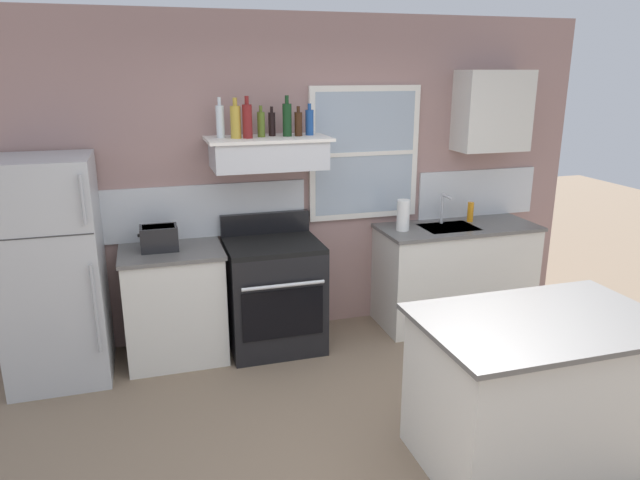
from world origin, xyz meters
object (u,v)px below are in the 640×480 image
at_px(bottle_champagne_gold_foil, 236,121).
at_px(bottle_blue_liqueur, 309,122).
at_px(stove_range, 274,294).
at_px(dish_soap_bottle, 470,212).
at_px(bottle_clear_tall, 220,121).
at_px(bottle_brown_stout, 299,123).
at_px(paper_towel_roll, 403,215).
at_px(bottle_red_label_wine, 247,121).
at_px(bottle_olive_oil_square, 261,124).
at_px(bottle_dark_green_wine, 287,119).
at_px(kitchen_island, 536,390).
at_px(bottle_balsamic_dark, 272,124).
at_px(refrigerator, 52,272).
at_px(toaster, 159,238).

distance_m(bottle_champagne_gold_foil, bottle_blue_liqueur, 0.60).
xyz_separation_m(stove_range, dish_soap_bottle, (1.88, 0.14, 0.54)).
distance_m(bottle_clear_tall, dish_soap_bottle, 2.40).
xyz_separation_m(bottle_brown_stout, dish_soap_bottle, (1.63, 0.04, -0.84)).
distance_m(stove_range, paper_towel_roll, 1.30).
relative_size(bottle_champagne_gold_foil, dish_soap_bottle, 1.69).
height_order(bottle_red_label_wine, bottle_olive_oil_square, bottle_red_label_wine).
bearing_deg(dish_soap_bottle, bottle_olive_oil_square, -179.03).
bearing_deg(dish_soap_bottle, bottle_champagne_gold_foil, -178.38).
xyz_separation_m(paper_towel_roll, dish_soap_bottle, (0.72, 0.10, -0.04)).
height_order(bottle_olive_oil_square, bottle_dark_green_wine, bottle_dark_green_wine).
distance_m(bottle_clear_tall, bottle_blue_liqueur, 0.71).
bearing_deg(kitchen_island, paper_towel_roll, 89.31).
height_order(dish_soap_bottle, kitchen_island, dish_soap_bottle).
xyz_separation_m(bottle_balsamic_dark, bottle_blue_liqueur, (0.30, -0.02, 0.01)).
distance_m(paper_towel_roll, kitchen_island, 2.04).
distance_m(stove_range, kitchen_island, 2.23).
bearing_deg(bottle_red_label_wine, bottle_dark_green_wine, 8.83).
bearing_deg(bottle_blue_liqueur, paper_towel_roll, -6.71).
xyz_separation_m(bottle_red_label_wine, bottle_dark_green_wine, (0.32, 0.05, -0.00)).
height_order(bottle_dark_green_wine, bottle_blue_liqueur, bottle_dark_green_wine).
xyz_separation_m(bottle_olive_oil_square, bottle_brown_stout, (0.30, -0.01, -0.00)).
bearing_deg(bottle_olive_oil_square, bottle_dark_green_wine, -1.32).
xyz_separation_m(bottle_olive_oil_square, bottle_dark_green_wine, (0.21, -0.00, 0.03)).
distance_m(bottle_balsamic_dark, dish_soap_bottle, 2.01).
relative_size(bottle_brown_stout, kitchen_island, 0.17).
relative_size(bottle_olive_oil_square, bottle_brown_stout, 1.04).
distance_m(bottle_clear_tall, bottle_dark_green_wine, 0.52).
distance_m(stove_range, bottle_blue_liqueur, 1.44).
xyz_separation_m(stove_range, bottle_champagne_gold_foil, (-0.25, 0.08, 1.41)).
relative_size(bottle_champagne_gold_foil, bottle_olive_oil_square, 1.26).
relative_size(stove_range, bottle_brown_stout, 4.70).
distance_m(stove_range, bottle_red_label_wine, 1.42).
distance_m(bottle_champagne_gold_foil, bottle_brown_stout, 0.50).
distance_m(stove_range, bottle_brown_stout, 1.40).
bearing_deg(bottle_blue_liqueur, bottle_brown_stout, -158.62).
xyz_separation_m(bottle_champagne_gold_foil, bottle_dark_green_wine, (0.41, 0.02, 0.00)).
bearing_deg(bottle_red_label_wine, bottle_brown_stout, 6.12).
bearing_deg(bottle_clear_tall, bottle_red_label_wine, -25.84).
height_order(refrigerator, bottle_brown_stout, bottle_brown_stout).
xyz_separation_m(bottle_clear_tall, bottle_olive_oil_square, (0.31, -0.04, -0.03)).
distance_m(bottle_clear_tall, kitchen_island, 2.91).
xyz_separation_m(stove_range, kitchen_island, (1.14, -1.91, -0.01)).
xyz_separation_m(bottle_olive_oil_square, bottle_balsamic_dark, (0.10, 0.05, -0.01)).
relative_size(bottle_olive_oil_square, dish_soap_bottle, 1.34).
relative_size(stove_range, dish_soap_bottle, 6.06).
xyz_separation_m(toaster, bottle_clear_tall, (0.52, 0.09, 0.87)).
distance_m(stove_range, bottle_champagne_gold_foil, 1.43).
relative_size(toaster, kitchen_island, 0.21).
relative_size(refrigerator, bottle_dark_green_wine, 5.31).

